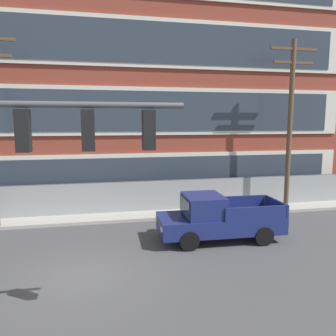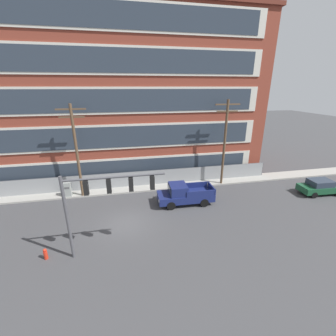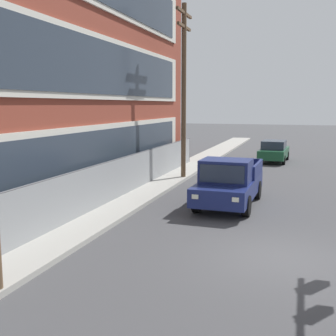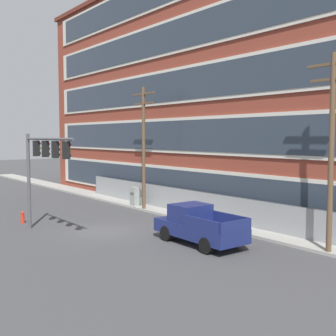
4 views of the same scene
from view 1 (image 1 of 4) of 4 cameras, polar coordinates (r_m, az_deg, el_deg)
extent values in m
plane|color=#424244|center=(11.75, -14.78, -17.83)|extent=(160.00, 160.00, 0.00)
cube|color=#9E9B93|center=(17.92, -13.62, -8.36)|extent=(80.00, 2.09, 0.16)
cube|color=brown|center=(24.83, -21.77, 16.87)|extent=(40.15, 11.86, 18.22)
cube|color=beige|center=(18.87, -23.82, -1.99)|extent=(36.94, 0.10, 2.62)
cube|color=#2D3844|center=(18.82, -23.85, -2.03)|extent=(35.33, 0.06, 2.19)
cube|color=beige|center=(18.63, -24.46, 9.12)|extent=(36.94, 0.10, 2.62)
cube|color=#2D3844|center=(18.57, -24.50, 9.12)|extent=(35.33, 0.06, 2.19)
cube|color=beige|center=(19.09, -25.14, 20.10)|extent=(36.94, 0.10, 2.62)
cube|color=#2D3844|center=(19.03, -25.19, 20.13)|extent=(35.33, 0.06, 2.19)
cube|color=gray|center=(18.14, -8.97, -5.30)|extent=(30.85, 0.04, 1.82)
cylinder|color=#4C4C51|center=(17.96, -9.04, -2.47)|extent=(30.85, 0.05, 0.05)
cylinder|color=#4C4C51|center=(7.51, -21.15, 10.29)|extent=(6.14, 0.14, 0.14)
cube|color=black|center=(7.57, -23.94, 5.95)|extent=(0.28, 0.32, 0.90)
cylinder|color=red|center=(7.75, -23.77, 8.06)|extent=(0.04, 0.18, 0.18)
cylinder|color=#503E08|center=(7.75, -23.65, 6.00)|extent=(0.04, 0.18, 0.18)
cylinder|color=#0A4011|center=(7.76, -23.54, 3.93)|extent=(0.04, 0.18, 0.18)
cube|color=black|center=(7.41, -13.74, 6.38)|extent=(0.28, 0.32, 0.90)
cylinder|color=red|center=(7.58, -13.76, 8.53)|extent=(0.04, 0.18, 0.18)
cylinder|color=#503E08|center=(7.59, -13.69, 6.41)|extent=(0.04, 0.18, 0.18)
cylinder|color=#0A4011|center=(7.60, -13.62, 4.30)|extent=(0.04, 0.18, 0.18)
cube|color=black|center=(7.48, -3.39, 6.61)|extent=(0.28, 0.32, 0.90)
cylinder|color=#4B0807|center=(7.65, -3.60, 8.74)|extent=(0.04, 0.18, 0.18)
cylinder|color=gold|center=(7.65, -3.58, 6.64)|extent=(0.04, 0.18, 0.18)
cylinder|color=#0A4011|center=(7.67, -3.56, 4.55)|extent=(0.04, 0.18, 0.18)
cube|color=navy|center=(14.50, 8.98, -9.40)|extent=(5.32, 2.20, 0.70)
cube|color=navy|center=(14.06, 6.19, -6.51)|extent=(1.63, 1.95, 0.90)
cube|color=#283342|center=(13.86, 2.95, -6.69)|extent=(0.10, 1.71, 0.68)
cube|color=navy|center=(13.89, 15.05, -7.66)|extent=(2.64, 0.18, 0.56)
cube|color=navy|center=(15.62, 11.99, -5.81)|extent=(2.64, 0.18, 0.56)
cube|color=navy|center=(15.36, 18.28, -6.29)|extent=(0.15, 2.00, 0.56)
cylinder|color=black|center=(13.31, 3.73, -12.53)|extent=(0.81, 0.28, 0.80)
cylinder|color=black|center=(15.08, 1.96, -10.02)|extent=(0.81, 0.28, 0.80)
cylinder|color=black|center=(14.36, 16.32, -11.28)|extent=(0.81, 0.28, 0.80)
cylinder|color=black|center=(16.01, 13.24, -9.14)|extent=(0.81, 0.28, 0.80)
cube|color=white|center=(13.17, -1.12, -10.64)|extent=(0.07, 0.24, 0.16)
cube|color=white|center=(14.54, -2.03, -8.82)|extent=(0.07, 0.24, 0.16)
cylinder|color=brown|center=(19.28, 20.43, 6.46)|extent=(0.26, 0.26, 9.41)
cube|color=brown|center=(19.65, 21.07, 18.79)|extent=(2.69, 0.14, 0.14)
cube|color=brown|center=(19.53, 20.96, 16.78)|extent=(2.29, 0.14, 0.14)
camera|label=2|loc=(7.87, 175.12, 36.45)|focal=24.00mm
camera|label=3|loc=(15.81, -61.32, 0.38)|focal=45.00mm
camera|label=4|loc=(20.83, 83.34, 2.34)|focal=45.00mm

